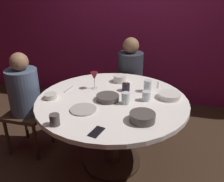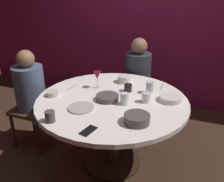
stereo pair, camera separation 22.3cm
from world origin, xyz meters
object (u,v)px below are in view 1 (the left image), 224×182
Objects in this scene: seated_diner_back at (130,71)px; dinner_plate at (83,109)px; bowl_serving_large at (169,96)px; cup_by_right_diner at (146,96)px; bowl_sauce_side at (108,98)px; candle_holder at (126,87)px; cup_center_front at (126,98)px; dining_table at (112,112)px; wine_glass at (94,77)px; cup_near_candle at (55,120)px; bowl_rice_portion at (120,79)px; cell_phone at (96,132)px; bowl_small_white at (51,96)px; seated_diner_left at (24,93)px; bowl_salad_center at (142,117)px; cup_by_left_diner at (148,86)px.

dinner_plate is (-0.18, -1.21, 0.04)m from seated_diner_back.
bowl_serving_large is 2.29× the size of cup_by_right_diner.
dinner_plate is 1.06× the size of bowl_sauce_side.
candle_holder is 0.29m from cup_center_front.
dining_table is 6.80× the size of bowl_serving_large.
seated_diner_back reaches higher than wine_glass.
dining_table is 15.89× the size of cup_near_candle.
cup_center_front is at bearing -34.40° from wine_glass.
cup_by_right_diner reaches higher than bowl_rice_portion.
cell_phone is at bearing -86.92° from dining_table.
cup_by_right_diner is 0.85× the size of cup_center_front.
candle_holder reaches higher than cell_phone.
seated_diner_back is at bearing 62.36° from bowl_small_white.
bowl_sauce_side is at bearing -1.93° from seated_diner_back.
seated_diner_left reaches higher than cup_near_candle.
bowl_serving_large is 0.58m from bowl_sauce_side.
seated_diner_left is at bearing 165.55° from bowl_salad_center.
bowl_rice_portion reaches higher than dining_table.
seated_diner_left is 0.41m from bowl_small_white.
cup_by_left_diner is (0.27, 0.82, 0.05)m from cell_phone.
cup_center_front is (0.14, -1.00, 0.09)m from seated_diner_back.
cup_near_candle is at bearing -11.68° from seated_diner_back.
cup_center_front is at bearing 33.09° from dinner_plate.
dinner_plate is at bearing -123.50° from dining_table.
cup_near_candle is (-0.31, -1.49, 0.08)m from seated_diner_back.
bowl_sauce_side is (-0.55, -0.19, -0.00)m from bowl_serving_large.
cup_near_candle reaches higher than bowl_sauce_side.
bowl_salad_center is (1.27, -0.33, 0.08)m from seated_diner_left.
bowl_rice_portion is 0.53m from cup_center_front.
cup_by_left_diner is 0.21m from cup_by_right_diner.
cup_near_candle is 0.66m from cup_center_front.
cup_center_front is (0.14, -0.06, 0.19)m from dining_table.
wine_glass reaches higher than bowl_rice_portion.
bowl_serving_large is 1.74× the size of bowl_small_white.
bowl_sauce_side is 2.34× the size of cup_by_right_diner.
bowl_rice_portion is 1.57× the size of cup_near_candle.
seated_diner_back reaches higher than bowl_rice_portion.
cup_center_front is at bearing -24.04° from dining_table.
cup_by_right_diner is (0.23, -0.17, 0.01)m from candle_holder.
wine_glass is 0.77× the size of dinner_plate.
bowl_serving_large is at bearing 15.08° from bowl_small_white.
bowl_small_white is at bearing -168.15° from cup_by_right_diner.
bowl_salad_center is at bearing -44.81° from dining_table.
cup_center_front is (0.17, -0.50, 0.02)m from bowl_rice_portion.
cell_phone is 0.67× the size of bowl_serving_large.
seated_diner_back is 5.41× the size of bowl_serving_large.
bowl_serving_large is 1.95× the size of cup_center_front.
seated_diner_back is at bearing 109.44° from cup_by_right_diner.
cup_center_front is (-0.19, 0.26, 0.02)m from bowl_salad_center.
bowl_salad_center is 0.68m from cup_near_candle.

